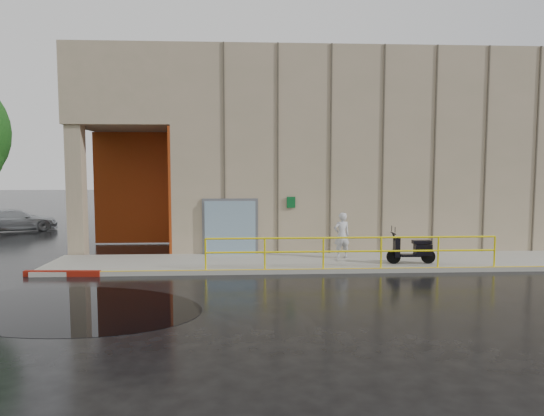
{
  "coord_description": "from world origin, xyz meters",
  "views": [
    {
      "loc": [
        0.82,
        -12.24,
        3.47
      ],
      "look_at": [
        1.62,
        3.0,
        2.14
      ],
      "focal_mm": 32.0,
      "sensor_mm": 36.0,
      "label": 1
    }
  ],
  "objects": [
    {
      "name": "car_c",
      "position": [
        -11.44,
        14.06,
        0.58
      ],
      "size": [
        4.34,
        3.27,
        1.17
      ],
      "primitive_type": "imported",
      "rotation": [
        0.0,
        0.0,
        2.04
      ],
      "color": "silver",
      "rests_on": "ground"
    },
    {
      "name": "scooter",
      "position": [
        6.43,
        3.76,
        0.89
      ],
      "size": [
        1.67,
        0.57,
        1.28
      ],
      "rotation": [
        0.0,
        0.0,
        -0.02
      ],
      "color": "black",
      "rests_on": "sidewalk"
    },
    {
      "name": "puddle",
      "position": [
        -3.54,
        -0.43,
        0.0
      ],
      "size": [
        7.42,
        5.47,
        0.01
      ],
      "primitive_type": "cube",
      "rotation": [
        0.0,
        0.0,
        -0.22
      ],
      "color": "black",
      "rests_on": "ground"
    },
    {
      "name": "sidewalk",
      "position": [
        4.0,
        4.5,
        0.07
      ],
      "size": [
        20.0,
        3.0,
        0.15
      ],
      "primitive_type": "cube",
      "color": "gray",
      "rests_on": "ground"
    },
    {
      "name": "building",
      "position": [
        5.1,
        10.98,
        4.21
      ],
      "size": [
        20.0,
        10.17,
        8.0
      ],
      "color": "gray",
      "rests_on": "ground"
    },
    {
      "name": "red_curb",
      "position": [
        -5.0,
        3.1,
        0.09
      ],
      "size": [
        2.41,
        0.32,
        0.18
      ],
      "primitive_type": "cube",
      "rotation": [
        0.0,
        0.0,
        -0.06
      ],
      "color": "maroon",
      "rests_on": "ground"
    },
    {
      "name": "person",
      "position": [
        4.24,
        4.9,
        0.98
      ],
      "size": [
        0.68,
        0.53,
        1.65
      ],
      "primitive_type": "imported",
      "rotation": [
        0.0,
        0.0,
        3.38
      ],
      "color": "silver",
      "rests_on": "sidewalk"
    },
    {
      "name": "ground",
      "position": [
        0.0,
        0.0,
        0.0
      ],
      "size": [
        120.0,
        120.0,
        0.0
      ],
      "primitive_type": "plane",
      "color": "black",
      "rests_on": "ground"
    },
    {
      "name": "guardrail",
      "position": [
        4.25,
        3.15,
        0.68
      ],
      "size": [
        9.56,
        0.06,
        1.03
      ],
      "color": "#FFEC0D",
      "rests_on": "sidewalk"
    }
  ]
}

